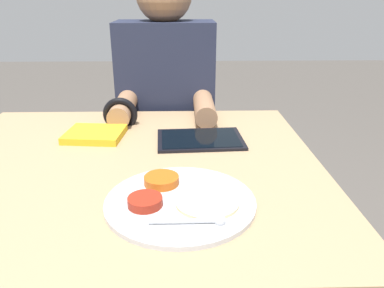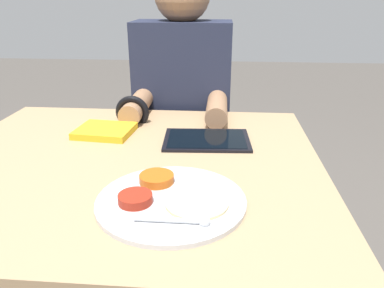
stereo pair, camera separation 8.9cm
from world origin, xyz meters
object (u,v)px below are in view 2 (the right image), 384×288
Objects in this scene: thali_tray at (170,199)px; tablet_device at (207,140)px; red_notebook at (105,131)px; person_diner at (183,138)px.

thali_tray is 1.20× the size of tablet_device.
red_notebook is 0.69× the size of tablet_device.
person_diner is (-0.05, 0.76, -0.16)m from thali_tray.
tablet_device is at bearing -6.41° from red_notebook.
person_diner is (0.19, 0.39, -0.17)m from red_notebook.
thali_tray is 1.74× the size of red_notebook.
thali_tray is 0.24× the size of person_diner.
tablet_device is at bearing 80.33° from thali_tray.
red_notebook is 0.14× the size of person_diner.
person_diner reaches higher than thali_tray.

